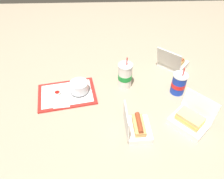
# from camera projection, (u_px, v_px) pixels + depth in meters

# --- Properties ---
(ground_plane) EXTENTS (3.20, 3.20, 0.00)m
(ground_plane) POSITION_uv_depth(u_px,v_px,m) (115.00, 94.00, 1.45)
(ground_plane) COLOR gray
(food_tray) EXTENTS (0.41, 0.32, 0.01)m
(food_tray) POSITION_uv_depth(u_px,v_px,m) (67.00, 94.00, 1.44)
(food_tray) COLOR red
(food_tray) RESTS_ON ground_plane
(cake_container) EXTENTS (0.12, 0.12, 0.07)m
(cake_container) POSITION_uv_depth(u_px,v_px,m) (79.00, 87.00, 1.42)
(cake_container) COLOR black
(cake_container) RESTS_ON food_tray
(ketchup_cup) EXTENTS (0.04, 0.04, 0.02)m
(ketchup_cup) POSITION_uv_depth(u_px,v_px,m) (58.00, 93.00, 1.41)
(ketchup_cup) COLOR white
(ketchup_cup) RESTS_ON food_tray
(napkin_stack) EXTENTS (0.11, 0.11, 0.00)m
(napkin_stack) POSITION_uv_depth(u_px,v_px,m) (62.00, 102.00, 1.37)
(napkin_stack) COLOR white
(napkin_stack) RESTS_ON food_tray
(plastic_fork) EXTENTS (0.11, 0.03, 0.00)m
(plastic_fork) POSITION_uv_depth(u_px,v_px,m) (65.00, 89.00, 1.46)
(plastic_fork) COLOR white
(plastic_fork) RESTS_ON food_tray
(clamshell_hotdog_left) EXTENTS (0.15, 0.18, 0.17)m
(clamshell_hotdog_left) POSITION_uv_depth(u_px,v_px,m) (137.00, 127.00, 1.19)
(clamshell_hotdog_left) COLOR white
(clamshell_hotdog_left) RESTS_ON ground_plane
(clamshell_sandwich_center) EXTENTS (0.25, 0.26, 0.18)m
(clamshell_sandwich_center) POSITION_uv_depth(u_px,v_px,m) (190.00, 120.00, 1.22)
(clamshell_sandwich_center) COLOR white
(clamshell_sandwich_center) RESTS_ON ground_plane
(clamshell_hotdog_front) EXTENTS (0.27, 0.27, 0.18)m
(clamshell_hotdog_front) POSITION_uv_depth(u_px,v_px,m) (173.00, 62.00, 1.65)
(clamshell_hotdog_front) COLOR white
(clamshell_hotdog_front) RESTS_ON ground_plane
(soda_cup_right) EXTENTS (0.09, 0.09, 0.21)m
(soda_cup_right) POSITION_uv_depth(u_px,v_px,m) (179.00, 84.00, 1.41)
(soda_cup_right) COLOR #1938B7
(soda_cup_right) RESTS_ON ground_plane
(soda_cup_back) EXTENTS (0.10, 0.10, 0.24)m
(soda_cup_back) POSITION_uv_depth(u_px,v_px,m) (125.00, 76.00, 1.45)
(soda_cup_back) COLOR white
(soda_cup_back) RESTS_ON ground_plane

